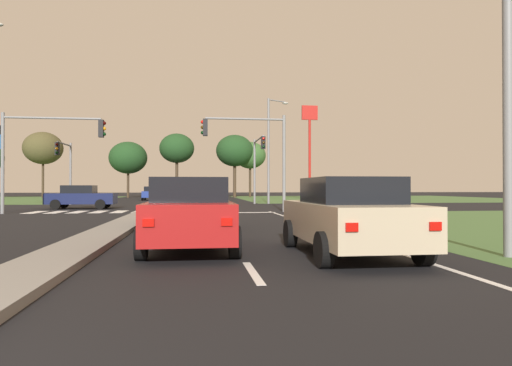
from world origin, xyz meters
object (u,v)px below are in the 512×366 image
Objects in this scene: treeline_fourth at (177,149)px; treeline_sixth at (235,151)px; treeline_second at (43,148)px; car_red_fifth at (190,213)px; treeline_third at (128,158)px; car_blue_fourth at (152,193)px; fastfood_pole_sign at (310,131)px; car_navy_near at (81,197)px; traffic_signal_far_left at (65,161)px; traffic_signal_far_right at (258,157)px; traffic_signal_near_left at (43,143)px; car_beige_second at (348,216)px; traffic_signal_near_right at (254,145)px; street_lamp_third at (270,145)px; street_lamp_near at (494,28)px; car_black_third at (185,205)px; treeline_fifth at (250,155)px; pedestrian_at_median at (165,190)px.

treeline_fourth is 1.00× the size of treeline_sixth.
treeline_second is 18.67m from treeline_fourth.
treeline_fourth is (-2.50, 54.28, 6.06)m from car_red_fifth.
treeline_third is at bearing 176.22° from treeline_fourth.
treeline_sixth is (10.32, 13.73, 5.90)m from car_blue_fourth.
fastfood_pole_sign is at bearing -34.30° from treeline_third.
car_blue_fourth is at bearing -99.20° from treeline_fourth.
treeline_fourth reaches higher than car_navy_near.
traffic_signal_far_left is (-5.40, -14.06, 2.69)m from car_blue_fourth.
fastfood_pole_sign reaches higher than treeline_sixth.
traffic_signal_far_right is at bearing -48.84° from treeline_second.
traffic_signal_near_left is 32.33m from fastfood_pole_sign.
car_blue_fourth is 0.54× the size of treeline_third.
car_red_fifth reaches higher than car_beige_second.
fastfood_pole_sign is (20.89, 24.34, 4.06)m from traffic_signal_near_left.
treeline_fourth is at bearing 98.62° from traffic_signal_near_right.
car_beige_second is at bearing -84.09° from treeline_fourth.
treeline_second reaches higher than treeline_third.
treeline_sixth is (13.06, 33.91, 5.89)m from car_navy_near.
treeline_second reaches higher than traffic_signal_near_left.
traffic_signal_near_left is 0.97× the size of traffic_signal_far_right.
fastfood_pole_sign is at bearing 60.27° from street_lamp_third.
traffic_signal_far_left is at bearing -174.78° from street_lamp_third.
street_lamp_third is at bearing 89.22° from street_lamp_near.
fastfood_pole_sign is (13.12, 34.08, 7.03)m from car_black_third.
car_black_third is 23.75m from traffic_signal_far_left.
car_navy_near is 0.56× the size of treeline_third.
traffic_signal_far_left is 33.16m from street_lamp_near.
car_black_third is 0.50× the size of treeline_sixth.
traffic_signal_far_left is 0.56× the size of treeline_fourth.
car_black_third is 0.55× the size of treeline_fifth.
car_red_fifth is 0.85× the size of traffic_signal_near_left.
treeline_fifth is at bearing 11.20° from treeline_fourth.
street_lamp_third is 1.02× the size of treeline_sixth.
pedestrian_at_median reaches higher than car_black_third.
treeline_sixth is (8.36, 22.00, 5.49)m from pedestrian_at_median.
treeline_third is (-6.54, 21.88, 4.36)m from pedestrian_at_median.
traffic_signal_far_left is at bearing 119.19° from street_lamp_near.
car_red_fifth is 0.82× the size of traffic_signal_near_right.
pedestrian_at_median is (-8.80, 34.72, -3.45)m from street_lamp_near.
treeline_third reaches higher than car_beige_second.
street_lamp_third is at bearing 83.71° from car_beige_second.
car_navy_near is 0.48× the size of treeline_fourth.
car_navy_near is 0.98× the size of car_beige_second.
traffic_signal_near_right reaches higher than car_red_fifth.
car_black_third is 50.18m from treeline_third.
treeline_second is (-26.21, 29.98, 3.03)m from traffic_signal_far_right.
traffic_signal_far_left is (-9.79, 21.47, 2.67)m from car_black_third.
street_lamp_near is (0.96, -28.39, 0.76)m from traffic_signal_far_right.
pedestrian_at_median is at bearing 141.08° from traffic_signal_far_right.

